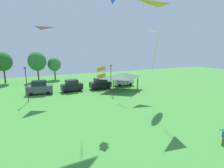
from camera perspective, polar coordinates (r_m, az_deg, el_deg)
name	(u,v)px	position (r m, az deg, el deg)	size (l,w,h in m)	color
person_standing_mid_field	(224,136)	(19.39, 32.72, -13.98)	(0.52, 0.50, 1.75)	brown
kite_flying_0	(101,72)	(18.70, -3.50, 3.79)	(1.00, 1.00, 1.29)	orange
kite_flying_4	(169,19)	(14.79, 18.20, 19.39)	(3.58, 3.19, 4.16)	orange
kite_flying_6	(41,35)	(33.54, -22.22, 14.54)	(2.98, 2.58, 0.44)	#E54C93
kite_flying_7	(163,41)	(22.05, 16.35, 13.25)	(2.93, 2.69, 3.39)	yellow
parked_car_leftmost	(40,88)	(35.75, -22.57, -1.09)	(4.85, 2.45, 2.60)	#4C5156
parked_car_second_from_left	(72,86)	(35.98, -12.97, -0.53)	(4.33, 2.37, 2.38)	black
parked_car_third_from_left	(100,84)	(37.27, -3.81, 0.15)	(4.57, 2.29, 2.31)	black
parked_car_rightmost_in_row	(123,80)	(40.47, 3.74, 1.33)	(4.52, 2.25, 2.66)	silver
park_pavilion	(121,75)	(35.95, 3.05, 2.86)	(7.00, 5.25, 3.60)	brown
light_post_0	(26,83)	(31.09, -26.15, 0.44)	(0.36, 0.20, 5.70)	#2D2D33
light_post_1	(111,77)	(33.34, -0.35, 2.21)	(0.36, 0.20, 5.47)	#2D2D33
treeline_tree_2	(3,62)	(49.63, -32.07, 6.20)	(4.21, 4.21, 7.65)	brown
treeline_tree_3	(37,61)	(48.64, -23.26, 6.85)	(4.48, 4.48, 7.67)	brown
treeline_tree_4	(54,64)	(49.91, -18.31, 6.12)	(3.47, 3.47, 6.08)	brown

